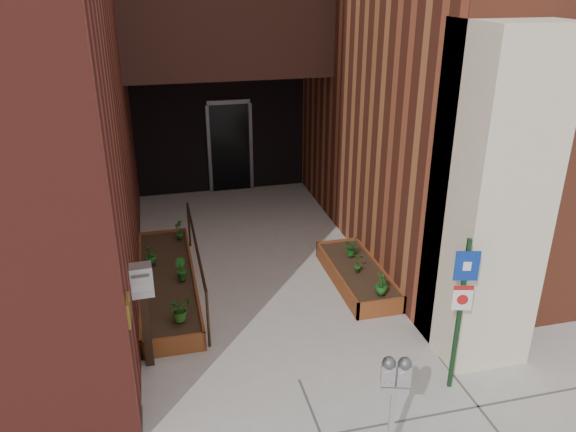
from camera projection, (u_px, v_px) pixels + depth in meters
ground at (299, 380)px, 7.30m from camera, size 80.00×80.00×0.00m
planter_left at (168, 283)px, 9.32m from camera, size 0.90×3.60×0.30m
planter_right at (357, 276)px, 9.56m from camera, size 0.80×2.20×0.30m
handrail at (196, 249)px, 9.14m from camera, size 0.04×3.34×0.90m
parking_meter at (395, 382)px, 5.70m from camera, size 0.31×0.19×1.35m
sign_post at (462, 300)px, 6.68m from camera, size 0.28×0.10×2.09m
payment_dropbox at (143, 295)px, 7.17m from camera, size 0.31×0.24×1.51m
shrub_left_a at (180, 308)px, 7.98m from camera, size 0.47×0.47×0.37m
shrub_left_b at (181, 269)px, 9.05m from camera, size 0.28×0.28×0.36m
shrub_left_c at (150, 255)px, 9.53m from camera, size 0.27×0.27×0.35m
shrub_left_d at (179, 230)px, 10.45m from camera, size 0.23×0.23×0.37m
shrub_right_a at (381, 284)px, 8.64m from camera, size 0.24×0.24×0.35m
shrub_right_b at (358, 262)px, 9.29m from camera, size 0.26×0.26×0.36m
shrub_right_c at (351, 248)px, 9.83m from camera, size 0.28×0.28×0.29m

